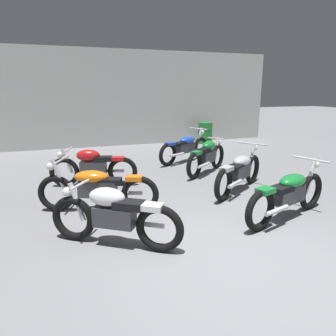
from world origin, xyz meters
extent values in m
plane|color=gray|center=(0.00, 0.00, 0.00)|extent=(60.00, 60.00, 0.00)
cube|color=#B2B2AD|center=(0.00, 8.98, 1.80)|extent=(12.99, 0.24, 3.60)
torus|color=black|center=(-1.99, 1.25, 0.34)|extent=(0.61, 0.47, 0.67)
torus|color=black|center=(-0.91, 0.51, 0.34)|extent=(0.61, 0.47, 0.67)
cylinder|color=silver|center=(-1.92, 1.20, 0.59)|extent=(0.24, 0.20, 0.56)
cube|color=#38383D|center=(-1.45, 0.88, 0.44)|extent=(0.61, 0.52, 0.28)
ellipsoid|color=white|center=(-1.53, 0.94, 0.72)|extent=(0.59, 0.53, 0.26)
cube|color=black|center=(-1.27, 0.76, 0.64)|extent=(0.47, 0.42, 0.10)
cube|color=white|center=(-1.00, 0.57, 0.64)|extent=(0.34, 0.32, 0.08)
cylinder|color=silver|center=(-1.87, 1.17, 0.85)|extent=(0.30, 0.42, 0.04)
sphere|color=white|center=(-2.03, 1.28, 0.73)|extent=(0.14, 0.14, 0.14)
cylinder|color=silver|center=(-1.05, 0.76, 0.32)|extent=(0.49, 0.37, 0.07)
torus|color=black|center=(-2.21, 2.50, 0.34)|extent=(0.66, 0.35, 0.67)
torus|color=black|center=(-0.82, 1.95, 0.34)|extent=(0.66, 0.35, 0.67)
cylinder|color=silver|center=(-2.14, 2.47, 0.65)|extent=(0.28, 0.16, 0.66)
cube|color=#38383D|center=(-1.52, 2.22, 0.44)|extent=(0.70, 0.46, 0.28)
ellipsoid|color=orange|center=(-1.61, 2.26, 0.66)|extent=(0.68, 0.52, 0.22)
cube|color=black|center=(-1.31, 2.14, 0.57)|extent=(0.46, 0.37, 0.10)
cube|color=orange|center=(-0.91, 1.99, 0.64)|extent=(0.33, 0.29, 0.08)
cylinder|color=silver|center=(-2.08, 2.45, 0.96)|extent=(0.28, 0.65, 0.04)
sphere|color=white|center=(-2.27, 2.52, 0.84)|extent=(0.14, 0.14, 0.14)
cylinder|color=silver|center=(-1.00, 2.16, 0.32)|extent=(0.54, 0.26, 0.07)
torus|color=black|center=(-2.04, 4.00, 0.34)|extent=(0.67, 0.29, 0.67)
torus|color=black|center=(-0.80, 3.63, 0.34)|extent=(0.67, 0.29, 0.67)
cylinder|color=silver|center=(-1.97, 3.98, 0.59)|extent=(0.25, 0.14, 0.56)
cube|color=#38383D|center=(-1.42, 3.82, 0.44)|extent=(0.62, 0.39, 0.28)
ellipsoid|color=red|center=(-1.52, 3.84, 0.72)|extent=(0.58, 0.41, 0.26)
cube|color=black|center=(-1.21, 3.75, 0.64)|extent=(0.45, 0.34, 0.10)
cube|color=red|center=(-0.89, 3.66, 0.64)|extent=(0.32, 0.27, 0.08)
cylinder|color=silver|center=(-1.91, 3.96, 0.85)|extent=(0.17, 0.47, 0.04)
sphere|color=white|center=(-2.10, 4.01, 0.73)|extent=(0.14, 0.14, 0.14)
cylinder|color=silver|center=(-1.00, 3.83, 0.32)|extent=(0.55, 0.22, 0.07)
torus|color=black|center=(2.17, 1.09, 0.34)|extent=(0.67, 0.32, 0.67)
torus|color=black|center=(0.74, 0.62, 0.34)|extent=(0.67, 0.32, 0.67)
cylinder|color=silver|center=(2.09, 1.07, 0.65)|extent=(0.28, 0.15, 0.66)
cube|color=#38383D|center=(1.45, 0.86, 0.44)|extent=(0.70, 0.44, 0.28)
ellipsoid|color=#197F33|center=(1.55, 0.89, 0.66)|extent=(0.67, 0.49, 0.22)
cube|color=black|center=(1.25, 0.79, 0.57)|extent=(0.46, 0.35, 0.10)
cube|color=#197F33|center=(0.84, 0.65, 0.64)|extent=(0.33, 0.28, 0.08)
cylinder|color=silver|center=(2.03, 1.05, 0.96)|extent=(0.25, 0.66, 0.04)
sphere|color=white|center=(2.22, 1.11, 0.84)|extent=(0.14, 0.14, 0.14)
cylinder|color=silver|center=(1.02, 0.58, 0.32)|extent=(0.54, 0.24, 0.07)
torus|color=black|center=(2.11, 2.84, 0.34)|extent=(0.61, 0.47, 0.67)
torus|color=black|center=(0.87, 1.99, 0.34)|extent=(0.61, 0.47, 0.67)
cylinder|color=silver|center=(2.04, 2.80, 0.65)|extent=(0.26, 0.21, 0.66)
cube|color=#38383D|center=(1.49, 2.42, 0.44)|extent=(0.68, 0.57, 0.28)
ellipsoid|color=#B7B7BC|center=(1.57, 2.47, 0.66)|extent=(0.68, 0.60, 0.22)
cube|color=black|center=(1.31, 2.29, 0.57)|extent=(0.47, 0.42, 0.10)
cube|color=#B7B7BC|center=(0.95, 2.05, 0.64)|extent=(0.34, 0.32, 0.08)
cylinder|color=silver|center=(1.99, 2.76, 0.96)|extent=(0.42, 0.58, 0.04)
sphere|color=white|center=(2.15, 2.88, 0.84)|extent=(0.14, 0.14, 0.14)
cylinder|color=silver|center=(1.15, 2.03, 0.32)|extent=(0.49, 0.37, 0.07)
torus|color=black|center=(2.01, 4.38, 0.34)|extent=(0.60, 0.49, 0.67)
torus|color=black|center=(0.97, 3.60, 0.34)|extent=(0.60, 0.49, 0.67)
cylinder|color=silver|center=(1.95, 4.33, 0.59)|extent=(0.24, 0.20, 0.56)
cube|color=#38383D|center=(1.49, 3.99, 0.44)|extent=(0.60, 0.53, 0.28)
ellipsoid|color=#197F33|center=(1.57, 4.05, 0.72)|extent=(0.58, 0.53, 0.26)
cube|color=black|center=(1.31, 3.86, 0.64)|extent=(0.46, 0.43, 0.10)
cube|color=#197F33|center=(1.05, 3.66, 0.64)|extent=(0.34, 0.33, 0.08)
cylinder|color=silver|center=(1.90, 4.29, 0.85)|extent=(0.31, 0.41, 0.04)
sphere|color=white|center=(2.06, 4.41, 0.73)|extent=(0.14, 0.14, 0.14)
cylinder|color=silver|center=(1.25, 3.65, 0.32)|extent=(0.48, 0.38, 0.07)
torus|color=black|center=(2.13, 5.73, 0.34)|extent=(0.65, 0.40, 0.67)
torus|color=black|center=(0.79, 5.06, 0.34)|extent=(0.65, 0.40, 0.67)
cylinder|color=silver|center=(2.05, 5.70, 0.65)|extent=(0.28, 0.19, 0.66)
cube|color=#38383D|center=(1.46, 5.39, 0.44)|extent=(0.70, 0.51, 0.28)
ellipsoid|color=blue|center=(1.55, 5.44, 0.66)|extent=(0.68, 0.56, 0.22)
cube|color=black|center=(1.26, 5.30, 0.57)|extent=(0.47, 0.39, 0.10)
cube|color=blue|center=(0.88, 5.10, 0.64)|extent=(0.34, 0.30, 0.08)
cylinder|color=silver|center=(2.00, 5.67, 0.96)|extent=(0.34, 0.62, 0.04)
sphere|color=white|center=(2.18, 5.76, 0.84)|extent=(0.14, 0.14, 0.14)
cylinder|color=silver|center=(1.07, 5.05, 0.32)|extent=(0.52, 0.31, 0.07)
cylinder|color=#1E722D|center=(3.50, 8.23, 0.42)|extent=(0.56, 0.56, 0.85)
torus|color=#1E722D|center=(3.50, 8.23, 0.59)|extent=(0.59, 0.59, 0.03)
torus|color=#1E722D|center=(3.50, 8.23, 0.26)|extent=(0.59, 0.59, 0.03)
camera|label=1|loc=(-2.07, -3.12, 2.14)|focal=33.18mm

